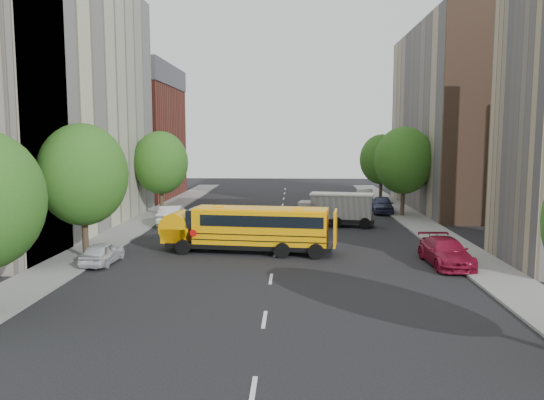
# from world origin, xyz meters

# --- Properties ---
(ground) EXTENTS (120.00, 120.00, 0.00)m
(ground) POSITION_xyz_m (0.00, 0.00, 0.00)
(ground) COLOR black
(ground) RESTS_ON ground
(sidewalk_left) EXTENTS (3.00, 80.00, 0.12)m
(sidewalk_left) POSITION_xyz_m (-11.50, 5.00, 0.06)
(sidewalk_left) COLOR slate
(sidewalk_left) RESTS_ON ground
(sidewalk_right) EXTENTS (3.00, 80.00, 0.12)m
(sidewalk_right) POSITION_xyz_m (11.50, 5.00, 0.06)
(sidewalk_right) COLOR slate
(sidewalk_right) RESTS_ON ground
(lane_markings) EXTENTS (0.15, 64.00, 0.01)m
(lane_markings) POSITION_xyz_m (0.00, 10.00, 0.01)
(lane_markings) COLOR silver
(lane_markings) RESTS_ON ground
(building_left_cream) EXTENTS (10.00, 26.00, 20.00)m
(building_left_cream) POSITION_xyz_m (-18.00, 6.00, 10.00)
(building_left_cream) COLOR #BFBC9A
(building_left_cream) RESTS_ON ground
(building_left_redbrick) EXTENTS (10.00, 15.00, 13.00)m
(building_left_redbrick) POSITION_xyz_m (-18.00, 28.00, 6.50)
(building_left_redbrick) COLOR maroon
(building_left_redbrick) RESTS_ON ground
(building_right_far) EXTENTS (10.00, 22.00, 18.00)m
(building_right_far) POSITION_xyz_m (18.00, 20.00, 9.00)
(building_right_far) COLOR tan
(building_right_far) RESTS_ON ground
(building_right_sidewall) EXTENTS (10.10, 0.30, 18.00)m
(building_right_sidewall) POSITION_xyz_m (18.00, 9.00, 9.00)
(building_right_sidewall) COLOR brown
(building_right_sidewall) RESTS_ON ground
(street_tree_1) EXTENTS (5.12, 5.12, 7.90)m
(street_tree_1) POSITION_xyz_m (-11.00, -4.00, 4.95)
(street_tree_1) COLOR #38281C
(street_tree_1) RESTS_ON ground
(street_tree_2) EXTENTS (4.99, 4.99, 7.71)m
(street_tree_2) POSITION_xyz_m (-11.00, 14.00, 4.83)
(street_tree_2) COLOR #38281C
(street_tree_2) RESTS_ON ground
(street_tree_4) EXTENTS (5.25, 5.25, 8.10)m
(street_tree_4) POSITION_xyz_m (11.00, 14.00, 5.08)
(street_tree_4) COLOR #38281C
(street_tree_4) RESTS_ON ground
(street_tree_5) EXTENTS (4.86, 4.86, 7.51)m
(street_tree_5) POSITION_xyz_m (11.00, 26.00, 4.70)
(street_tree_5) COLOR #38281C
(street_tree_5) RESTS_ON ground
(school_bus) EXTENTS (10.39, 3.53, 2.87)m
(school_bus) POSITION_xyz_m (-1.66, -1.77, 1.60)
(school_bus) COLOR black
(school_bus) RESTS_ON ground
(safari_truck) EXTENTS (6.49, 3.23, 2.66)m
(safari_truck) POSITION_xyz_m (4.58, 8.53, 1.41)
(safari_truck) COLOR black
(safari_truck) RESTS_ON ground
(parked_car_0) EXTENTS (1.65, 3.80, 1.28)m
(parked_car_0) POSITION_xyz_m (-9.60, -5.17, 0.64)
(parked_car_0) COLOR silver
(parked_car_0) RESTS_ON ground
(parked_car_1) EXTENTS (1.95, 4.97, 1.61)m
(parked_car_1) POSITION_xyz_m (-8.80, 8.63, 0.81)
(parked_car_1) COLOR silver
(parked_car_1) RESTS_ON ground
(parked_car_3) EXTENTS (2.30, 5.25, 1.50)m
(parked_car_3) POSITION_xyz_m (9.60, -4.70, 0.75)
(parked_car_3) COLOR maroon
(parked_car_3) RESTS_ON ground
(parked_car_4) EXTENTS (2.28, 4.79, 1.58)m
(parked_car_4) POSITION_xyz_m (9.60, 16.32, 0.79)
(parked_car_4) COLOR #33385A
(parked_car_4) RESTS_ON ground
(parked_car_5) EXTENTS (1.98, 4.86, 1.57)m
(parked_car_5) POSITION_xyz_m (8.80, 23.01, 0.78)
(parked_car_5) COLOR gray
(parked_car_5) RESTS_ON ground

